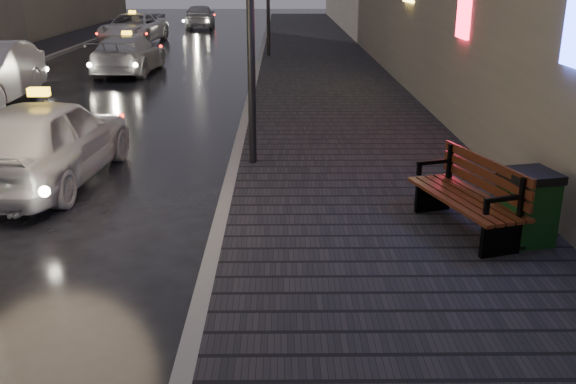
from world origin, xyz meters
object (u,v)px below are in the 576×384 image
bench (471,195)px  trash_bin (527,206)px  car_far (200,16)px  taxi_near (45,140)px  taxi_mid (128,54)px  taxi_far (133,28)px

bench → trash_bin: bench is taller
trash_bin → car_far: (-8.41, 35.17, 0.13)m
taxi_near → car_far: size_ratio=1.00×
trash_bin → taxi_near: (-7.22, 2.98, 0.13)m
trash_bin → car_far: car_far is taller
taxi_mid → taxi_far: (-2.08, 10.42, 0.06)m
bench → taxi_mid: size_ratio=0.45×
trash_bin → taxi_near: taxi_near is taller
bench → car_far: bearing=85.5°
trash_bin → taxi_mid: size_ratio=0.20×
bench → taxi_near: (-6.59, 2.60, 0.11)m
taxi_mid → car_far: 19.40m
trash_bin → taxi_far: taxi_far is taller
taxi_mid → car_far: size_ratio=1.04×
bench → taxi_near: taxi_near is taller
taxi_near → taxi_mid: size_ratio=0.96×
trash_bin → taxi_far: 28.31m
taxi_near → taxi_mid: bearing=-78.8°
taxi_far → taxi_near: bearing=-75.3°
bench → taxi_near: bearing=141.3°
bench → taxi_far: 27.73m
taxi_far → car_far: car_far is taller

